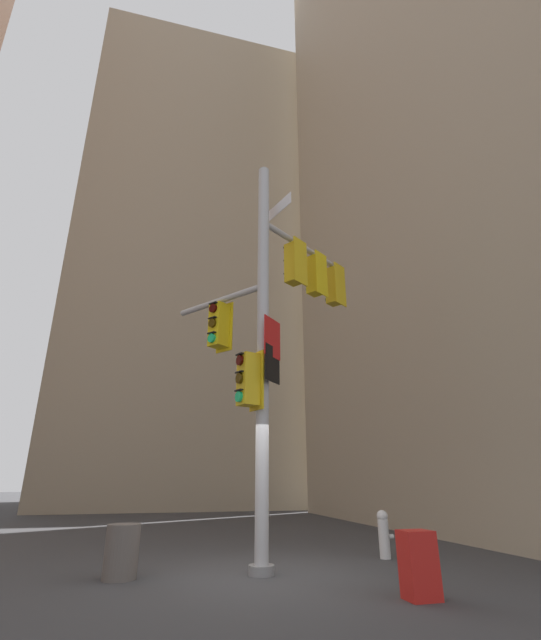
% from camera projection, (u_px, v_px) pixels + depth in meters
% --- Properties ---
extents(ground, '(120.00, 120.00, 0.00)m').
position_uv_depth(ground, '(261.00, 576.00, 7.42)').
color(ground, '#38383A').
extents(building_tower_right, '(17.53, 17.53, 41.44)m').
position_uv_depth(building_tower_right, '(512.00, 87.00, 22.77)').
color(building_tower_right, tan).
rests_on(building_tower_right, ground).
extents(building_mid_block, '(15.76, 15.76, 33.30)m').
position_uv_depth(building_mid_block, '(196.00, 276.00, 34.63)').
color(building_mid_block, tan).
rests_on(building_mid_block, ground).
extents(signal_pole_assembly, '(4.22, 2.56, 8.36)m').
position_uv_depth(signal_pole_assembly, '(276.00, 317.00, 9.64)').
color(signal_pole_assembly, '#B2B2B5').
rests_on(signal_pole_assembly, ground).
extents(fire_hydrant, '(0.33, 0.23, 0.92)m').
position_uv_depth(fire_hydrant, '(384.00, 533.00, 9.14)').
color(fire_hydrant, silver).
rests_on(fire_hydrant, ground).
extents(newspaper_box, '(0.45, 0.36, 0.86)m').
position_uv_depth(newspaper_box, '(419.00, 564.00, 6.03)').
color(newspaper_box, red).
rests_on(newspaper_box, ground).
extents(trash_bin, '(0.55, 0.55, 0.82)m').
position_uv_depth(trash_bin, '(122.00, 551.00, 7.24)').
color(trash_bin, '#59514C').
rests_on(trash_bin, ground).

